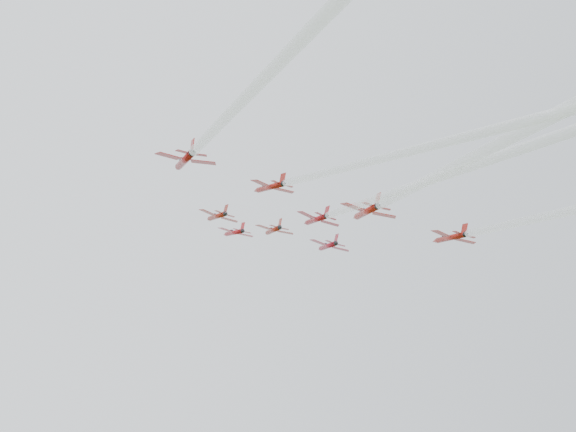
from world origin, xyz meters
name	(u,v)px	position (x,y,z in m)	size (l,w,h in m)	color
jet_lead	(234,232)	(-2.27, 28.72, 152.63)	(9.35, 12.29, 6.74)	#AD1016
jet_row2_left	(217,216)	(-11.03, 15.93, 146.39)	(9.37, 12.32, 6.76)	maroon
jet_row2_center	(273,230)	(2.22, 15.02, 145.94)	(9.15, 12.03, 6.60)	maroon
jet_row2_right	(328,246)	(17.01, 16.52, 146.68)	(9.98, 13.12, 7.19)	maroon
jet_center	(444,181)	(3.25, -44.60, 116.78)	(9.26, 90.66, 45.08)	#A00F15
jet_rear_farleft	(304,63)	(-28.44, -63.59, 107.51)	(10.30, 100.83, 50.14)	#A1100F
jet_rear_left	(387,132)	(-12.43, -54.15, 112.11)	(8.47, 82.89, 41.22)	#A1170F
jet_rear_right	(576,152)	(5.80, -65.09, 106.78)	(10.58, 103.60, 51.52)	#AF1910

